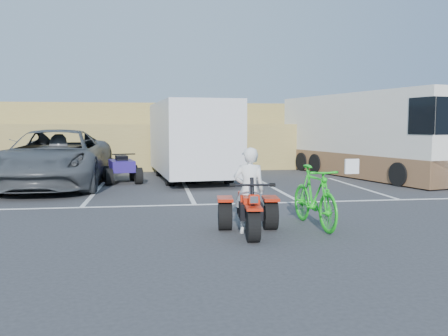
{
  "coord_description": "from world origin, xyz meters",
  "views": [
    {
      "loc": [
        -0.95,
        -9.12,
        1.96
      ],
      "look_at": [
        0.58,
        1.33,
        1.0
      ],
      "focal_mm": 38.0,
      "sensor_mm": 36.0,
      "label": 1
    }
  ],
  "objects": [
    {
      "name": "parking_stripes",
      "position": [
        0.87,
        4.07,
        0.0
      ],
      "size": [
        28.0,
        5.16,
        0.01
      ],
      "color": "white",
      "rests_on": "ground"
    },
    {
      "name": "quad_atv_green",
      "position": [
        0.04,
        7.13,
        0.0
      ],
      "size": [
        1.36,
        1.58,
        0.87
      ],
      "primitive_type": null,
      "rotation": [
        0.0,
        0.0,
        -0.32
      ],
      "color": "#155F20",
      "rests_on": "ground"
    },
    {
      "name": "rv_motorhome",
      "position": [
        7.06,
        8.16,
        1.34
      ],
      "size": [
        4.27,
        8.87,
        3.09
      ],
      "rotation": [
        0.0,
        0.0,
        0.25
      ],
      "color": "silver",
      "rests_on": "ground"
    },
    {
      "name": "grass_embankment",
      "position": [
        0.0,
        15.48,
        1.42
      ],
      "size": [
        40.0,
        8.5,
        3.1
      ],
      "color": "olive",
      "rests_on": "ground"
    },
    {
      "name": "quad_atv_blue",
      "position": [
        -2.08,
        7.2,
        0.0
      ],
      "size": [
        1.48,
        1.8,
        1.04
      ],
      "primitive_type": null,
      "rotation": [
        0.0,
        0.0,
        0.19
      ],
      "color": "navy",
      "rests_on": "ground"
    },
    {
      "name": "cargo_trailer",
      "position": [
        0.34,
        7.8,
        1.49
      ],
      "size": [
        2.95,
        6.12,
        2.76
      ],
      "rotation": [
        0.0,
        0.0,
        0.1
      ],
      "color": "silver",
      "rests_on": "ground"
    },
    {
      "name": "rider",
      "position": [
        0.73,
        -0.79,
        0.78
      ],
      "size": [
        0.6,
        0.43,
        1.56
      ],
      "primitive_type": "imported",
      "rotation": [
        0.0,
        0.0,
        3.04
      ],
      "color": "white",
      "rests_on": "ground"
    },
    {
      "name": "grey_pickup",
      "position": [
        -4.1,
        6.56,
        0.91
      ],
      "size": [
        3.06,
        6.56,
        1.82
      ],
      "primitive_type": "imported",
      "rotation": [
        0.0,
        0.0,
        -0.01
      ],
      "color": "#45494C",
      "rests_on": "ground"
    },
    {
      "name": "ground",
      "position": [
        0.0,
        0.0,
        0.0
      ],
      "size": [
        100.0,
        100.0,
        0.0
      ],
      "primitive_type": "plane",
      "color": "#323235",
      "rests_on": "ground"
    },
    {
      "name": "red_trike_atv",
      "position": [
        0.71,
        -0.94,
        0.0
      ],
      "size": [
        1.28,
        1.62,
        0.98
      ],
      "primitive_type": null,
      "rotation": [
        0.0,
        0.0,
        -0.1
      ],
      "color": "#B31E0A",
      "rests_on": "ground"
    },
    {
      "name": "green_dirt_bike",
      "position": [
        2.07,
        -0.46,
        0.59
      ],
      "size": [
        0.73,
        2.01,
        1.18
      ],
      "primitive_type": "imported",
      "rotation": [
        0.0,
        0.0,
        0.09
      ],
      "color": "#14BF19",
      "rests_on": "ground"
    }
  ]
}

